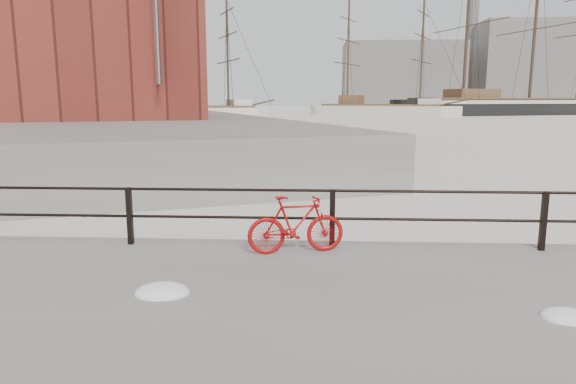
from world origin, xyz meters
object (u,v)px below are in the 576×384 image
(bicycle, at_px, (296,224))
(schooner_left, at_px, (191,119))
(schooner_mid, at_px, (382,116))
(barque_black, at_px, (528,115))
(workboat_far, at_px, (105,126))

(bicycle, distance_m, schooner_left, 68.79)
(schooner_mid, height_order, schooner_left, schooner_mid)
(bicycle, bearing_deg, barque_black, 52.63)
(barque_black, xyz_separation_m, schooner_mid, (-27.47, -7.85, 0.00))
(bicycle, xyz_separation_m, schooner_mid, (11.58, 80.84, -0.83))
(barque_black, xyz_separation_m, schooner_left, (-56.96, -22.28, 0.00))
(schooner_left, relative_size, workboat_far, 2.08)
(schooner_mid, bearing_deg, barque_black, 41.65)
(bicycle, bearing_deg, workboat_far, 102.24)
(bicycle, xyz_separation_m, workboat_far, (-22.00, 45.42, -0.83))
(barque_black, bearing_deg, bicycle, -134.08)
(bicycle, xyz_separation_m, barque_black, (39.05, 88.70, -0.83))
(schooner_mid, xyz_separation_m, workboat_far, (-33.58, -35.42, 0.00))
(bicycle, relative_size, barque_black, 0.03)
(barque_black, height_order, workboat_far, barque_black)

